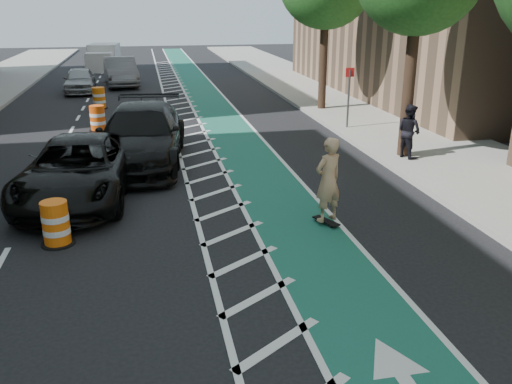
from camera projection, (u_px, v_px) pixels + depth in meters
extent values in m
plane|color=black|center=(171.00, 307.00, 9.09)|extent=(120.00, 120.00, 0.00)
cube|color=#175144|center=(242.00, 149.00, 18.90)|extent=(2.00, 90.00, 0.01)
cube|color=silver|center=(199.00, 151.00, 18.62)|extent=(1.40, 90.00, 0.01)
cube|color=gray|center=(414.00, 138.00, 20.10)|extent=(5.00, 90.00, 0.15)
cube|color=gray|center=(352.00, 141.00, 19.64)|extent=(0.12, 90.00, 0.16)
cylinder|color=#382619|center=(404.00, 90.00, 17.25)|extent=(0.36, 0.36, 4.40)
cylinder|color=#382619|center=(325.00, 64.00, 24.65)|extent=(0.36, 0.36, 4.40)
cylinder|color=#4C4C4C|center=(348.00, 101.00, 21.22)|extent=(0.08, 0.08, 2.40)
cube|color=red|center=(350.00, 72.00, 20.86)|extent=(0.35, 0.02, 0.35)
cube|color=black|center=(326.00, 221.00, 12.45)|extent=(0.49, 0.76, 0.03)
cylinder|color=black|center=(317.00, 221.00, 12.61)|extent=(0.05, 0.06, 0.06)
cylinder|color=black|center=(321.00, 219.00, 12.70)|extent=(0.05, 0.06, 0.06)
cylinder|color=black|center=(331.00, 227.00, 12.24)|extent=(0.05, 0.06, 0.06)
cylinder|color=black|center=(336.00, 226.00, 12.32)|extent=(0.05, 0.06, 0.06)
imported|color=tan|center=(328.00, 180.00, 12.12)|extent=(0.84, 0.72, 1.95)
imported|color=black|center=(79.00, 169.00, 13.93)|extent=(3.14, 5.82, 1.55)
imported|color=black|center=(141.00, 136.00, 16.95)|extent=(3.23, 6.46, 1.80)
imported|color=#98999D|center=(80.00, 80.00, 30.69)|extent=(1.83, 4.17, 1.40)
imported|color=slate|center=(121.00, 72.00, 33.28)|extent=(2.37, 5.31, 1.69)
imported|color=black|center=(409.00, 131.00, 17.11)|extent=(0.88, 0.99, 1.70)
cube|color=silver|center=(105.00, 56.00, 41.77)|extent=(2.36, 3.20, 1.88)
cube|color=silver|center=(100.00, 63.00, 39.73)|extent=(2.02, 1.68, 1.41)
cylinder|color=black|center=(88.00, 68.00, 39.42)|extent=(0.30, 0.68, 0.66)
cylinder|color=black|center=(111.00, 68.00, 39.58)|extent=(0.30, 0.68, 0.66)
cylinder|color=black|center=(96.00, 64.00, 42.60)|extent=(0.30, 0.68, 0.66)
cylinder|color=black|center=(118.00, 63.00, 42.76)|extent=(0.30, 0.68, 0.66)
cylinder|color=orange|center=(56.00, 223.00, 11.29)|extent=(0.55, 0.55, 0.96)
cylinder|color=silver|center=(57.00, 230.00, 11.34)|extent=(0.56, 0.56, 0.13)
cylinder|color=silver|center=(55.00, 217.00, 11.25)|extent=(0.56, 0.56, 0.13)
cylinder|color=black|center=(58.00, 243.00, 11.44)|extent=(0.70, 0.70, 0.04)
cylinder|color=#E64E0C|center=(98.00, 118.00, 21.48)|extent=(0.58, 0.58, 1.01)
cylinder|color=silver|center=(98.00, 122.00, 21.53)|extent=(0.59, 0.59, 0.13)
cylinder|color=silver|center=(97.00, 115.00, 21.43)|extent=(0.59, 0.59, 0.13)
cylinder|color=black|center=(99.00, 130.00, 21.64)|extent=(0.74, 0.74, 0.04)
cylinder|color=orange|center=(99.00, 98.00, 26.05)|extent=(0.59, 0.59, 1.01)
cylinder|color=silver|center=(99.00, 101.00, 26.10)|extent=(0.60, 0.60, 0.14)
cylinder|color=silver|center=(99.00, 95.00, 26.00)|extent=(0.60, 0.60, 0.14)
cylinder|color=black|center=(100.00, 108.00, 26.21)|extent=(0.74, 0.74, 0.05)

